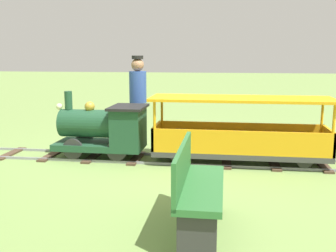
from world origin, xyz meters
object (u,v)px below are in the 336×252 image
Objects in this scene: locomotive at (106,129)px; conductor_person at (138,94)px; passenger_car at (240,136)px; park_bench at (196,188)px.

conductor_person is (0.86, -0.34, 0.47)m from locomotive.
passenger_car is at bearing -90.00° from locomotive.
passenger_car is 1.67× the size of conductor_person.
locomotive is at bearing 90.00° from passenger_car.
park_bench is (-2.43, -1.62, -0.07)m from locomotive.
passenger_car is 2.03m from conductor_person.
locomotive is 2.92m from park_bench.
conductor_person is at bearing 21.28° from park_bench.
locomotive is 1.11× the size of park_bench.
locomotive is 1.04m from conductor_person.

